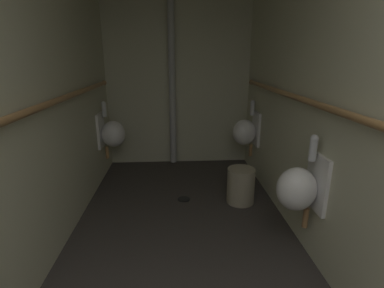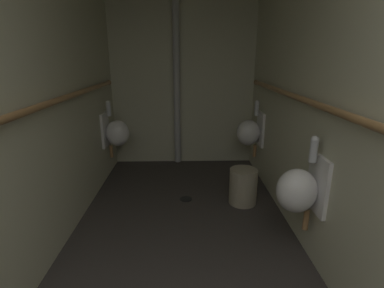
{
  "view_description": "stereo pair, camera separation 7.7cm",
  "coord_description": "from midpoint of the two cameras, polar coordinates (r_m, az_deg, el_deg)",
  "views": [
    {
      "loc": [
        -0.05,
        0.27,
        1.56
      ],
      "look_at": [
        0.08,
        2.52,
        0.88
      ],
      "focal_mm": 27.04,
      "sensor_mm": 36.0,
      "label": 1
    },
    {
      "loc": [
        0.03,
        0.27,
        1.56
      ],
      "look_at": [
        0.08,
        2.52,
        0.88
      ],
      "focal_mm": 27.04,
      "sensor_mm": 36.0,
      "label": 2
    }
  ],
  "objects": [
    {
      "name": "floor",
      "position": [
        2.55,
        -2.51,
        -22.12
      ],
      "size": [
        2.17,
        4.61,
        0.08
      ],
      "primitive_type": "cube",
      "color": "#383330",
      "rests_on": "ground"
    },
    {
      "name": "wall_left",
      "position": [
        2.25,
        -31.22,
        7.59
      ],
      "size": [
        0.06,
        4.61,
        2.58
      ],
      "primitive_type": "cube",
      "color": "beige",
      "rests_on": "ground"
    },
    {
      "name": "wall_right",
      "position": [
        2.26,
        25.11,
        8.47
      ],
      "size": [
        0.06,
        4.61,
        2.58
      ],
      "primitive_type": "cube",
      "color": "beige",
      "rests_on": "ground"
    },
    {
      "name": "wall_back",
      "position": [
        4.26,
        -3.28,
        13.27
      ],
      "size": [
        2.17,
        0.06,
        2.58
      ],
      "primitive_type": "cube",
      "color": "beige",
      "rests_on": "ground"
    },
    {
      "name": "urinal_left_mid",
      "position": [
        3.88,
        -16.15,
        2.07
      ],
      "size": [
        0.32,
        0.3,
        0.76
      ],
      "color": "white"
    },
    {
      "name": "urinal_right_mid",
      "position": [
        2.34,
        19.56,
        -8.13
      ],
      "size": [
        0.32,
        0.3,
        0.76
      ],
      "color": "white"
    },
    {
      "name": "urinal_right_far",
      "position": [
        3.87,
        10.04,
        2.45
      ],
      "size": [
        0.32,
        0.3,
        0.76
      ],
      "color": "white"
    },
    {
      "name": "supply_pipe_left",
      "position": [
        2.2,
        -29.14,
        6.15
      ],
      "size": [
        0.06,
        3.88,
        0.06
      ],
      "color": "#9E7042"
    },
    {
      "name": "supply_pipe_right",
      "position": [
        2.23,
        22.87,
        7.08
      ],
      "size": [
        0.06,
        3.8,
        0.06
      ],
      "color": "#9E7042"
    },
    {
      "name": "standpipe_back_wall",
      "position": [
        4.15,
        -4.53,
        13.14
      ],
      "size": [
        0.09,
        0.09,
        2.53
      ],
      "primitive_type": "cylinder",
      "color": "#B2B2B2",
      "rests_on": "ground"
    },
    {
      "name": "floor_drain",
      "position": [
        3.35,
        -2.29,
        -10.8
      ],
      "size": [
        0.14,
        0.14,
        0.01
      ],
      "primitive_type": "cylinder",
      "color": "black",
      "rests_on": "ground"
    },
    {
      "name": "waste_bin",
      "position": [
        3.25,
        8.93,
        -8.12
      ],
      "size": [
        0.3,
        0.3,
        0.39
      ],
      "primitive_type": "cylinder",
      "color": "#9E937A",
      "rests_on": "ground"
    }
  ]
}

